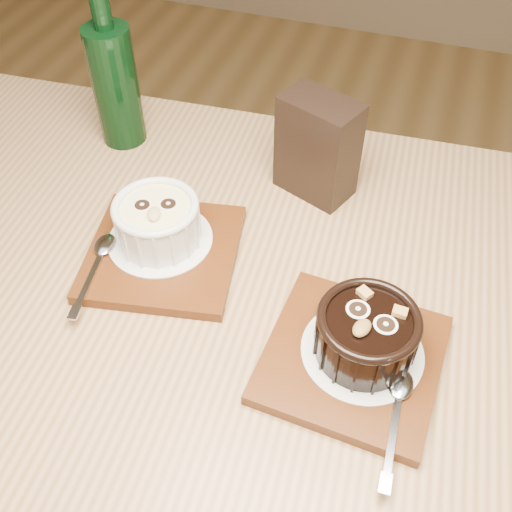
% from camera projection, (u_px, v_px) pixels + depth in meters
% --- Properties ---
extents(table, '(1.25, 0.87, 0.75)m').
position_uv_depth(table, '(243.00, 363.00, 0.75)').
color(table, brown).
rests_on(table, ground).
extents(tray_left, '(0.21, 0.21, 0.01)m').
position_uv_depth(tray_left, '(163.00, 253.00, 0.74)').
color(tray_left, '#54270E').
rests_on(tray_left, table).
extents(doily_left, '(0.13, 0.13, 0.00)m').
position_uv_depth(doily_left, '(160.00, 239.00, 0.75)').
color(doily_left, silver).
rests_on(doily_left, tray_left).
extents(ramekin_white, '(0.10, 0.10, 0.06)m').
position_uv_depth(ramekin_white, '(157.00, 220.00, 0.72)').
color(ramekin_white, silver).
rests_on(ramekin_white, doily_left).
extents(spoon_left, '(0.05, 0.14, 0.01)m').
position_uv_depth(spoon_left, '(95.00, 265.00, 0.71)').
color(spoon_left, silver).
rests_on(spoon_left, tray_left).
extents(tray_right, '(0.19, 0.19, 0.01)m').
position_uv_depth(tray_right, '(352.00, 359.00, 0.64)').
color(tray_right, '#54270E').
rests_on(tray_right, table).
extents(doily_right, '(0.13, 0.13, 0.00)m').
position_uv_depth(doily_right, '(362.00, 351.00, 0.63)').
color(doily_right, silver).
rests_on(doily_right, tray_right).
extents(ramekin_dark, '(0.11, 0.11, 0.06)m').
position_uv_depth(ramekin_dark, '(366.00, 332.00, 0.61)').
color(ramekin_dark, black).
rests_on(ramekin_dark, doily_right).
extents(spoon_right, '(0.03, 0.13, 0.01)m').
position_uv_depth(spoon_right, '(396.00, 414.00, 0.58)').
color(spoon_right, silver).
rests_on(spoon_right, tray_right).
extents(condiment_stand, '(0.12, 0.09, 0.14)m').
position_uv_depth(condiment_stand, '(318.00, 147.00, 0.78)').
color(condiment_stand, black).
rests_on(condiment_stand, table).
extents(green_bottle, '(0.07, 0.07, 0.25)m').
position_uv_depth(green_bottle, '(115.00, 82.00, 0.84)').
color(green_bottle, black).
rests_on(green_bottle, table).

